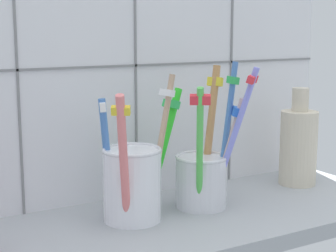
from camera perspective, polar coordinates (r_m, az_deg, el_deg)
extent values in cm
cube|color=#9EA3A8|center=(69.54, 0.92, -10.26)|extent=(64.00, 22.00, 2.00)
cube|color=white|center=(75.72, -3.77, 8.06)|extent=(64.00, 2.00, 45.00)
cube|color=gray|center=(69.03, -15.44, 7.50)|extent=(0.30, 0.20, 45.00)
cube|color=gray|center=(74.74, -3.39, 8.03)|extent=(0.30, 0.20, 45.00)
cube|color=gray|center=(83.18, 6.60, 8.20)|extent=(0.30, 0.20, 45.00)
cube|color=gray|center=(74.86, -3.37, 6.28)|extent=(64.00, 0.20, 0.30)
cylinder|color=white|center=(67.36, -3.73, -6.14)|extent=(7.11, 7.11, 8.78)
torus|color=silver|center=(66.26, -3.77, -2.49)|extent=(7.25, 7.25, 0.50)
cylinder|color=#EA7B7B|center=(61.52, -4.59, -3.89)|extent=(4.11, 5.69, 16.25)
cube|color=yellow|center=(58.37, -4.91, 1.62)|extent=(2.22, 1.91, 1.09)
cylinder|color=tan|center=(68.07, -0.78, -1.94)|extent=(4.58, 1.40, 17.35)
cube|color=white|center=(67.84, 0.11, 3.48)|extent=(1.20, 2.36, 0.95)
cylinder|color=#4678C3|center=(66.94, -6.30, -3.36)|extent=(2.13, 1.53, 14.64)
cube|color=white|center=(65.73, -6.79, 2.03)|extent=(1.63, 2.58, 1.10)
cylinder|color=#2DD72A|center=(69.70, -0.88, -2.52)|extent=(6.79, 2.71, 15.48)
cube|color=green|center=(70.14, 0.33, 2.29)|extent=(1.70, 2.57, 1.22)
cylinder|color=silver|center=(72.49, 3.46, -5.81)|extent=(6.70, 6.70, 6.69)
torus|color=silver|center=(71.64, 3.49, -3.24)|extent=(6.87, 6.87, 0.50)
cylinder|color=tan|center=(73.56, 4.33, -0.80)|extent=(5.09, 3.73, 18.06)
cube|color=yellow|center=(74.04, 4.89, 4.59)|extent=(1.88, 2.24, 1.27)
cylinder|color=#51C34E|center=(67.03, 3.30, -2.66)|extent=(3.35, 4.48, 16.23)
cube|color=#E5333F|center=(64.31, 3.36, 2.76)|extent=(2.64, 2.26, 1.28)
cylinder|color=#888CF6|center=(69.99, 6.75, -1.31)|extent=(4.45, 5.44, 18.29)
cube|color=#E5333F|center=(68.33, 8.72, 4.80)|extent=(2.62, 2.35, 1.10)
cylinder|color=#4B7DC9|center=(71.68, 6.05, -0.80)|extent=(3.00, 1.44, 18.68)
cube|color=green|center=(70.98, 6.73, 4.73)|extent=(1.48, 2.30, 1.00)
cylinder|color=#CBAAB4|center=(71.44, 5.97, -2.70)|extent=(4.20, 2.91, 14.24)
cube|color=blue|center=(70.59, 7.10, 1.49)|extent=(1.87, 2.31, 1.26)
cylinder|color=beige|center=(84.53, 13.34, -2.21)|extent=(5.50, 5.50, 11.07)
cylinder|color=beige|center=(83.30, 13.55, 2.68)|extent=(2.46, 2.46, 3.47)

